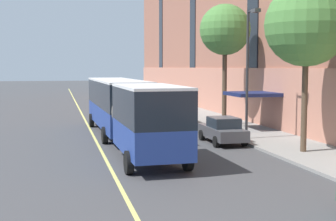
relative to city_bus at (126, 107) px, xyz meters
name	(u,v)px	position (x,y,z in m)	size (l,w,h in m)	color
ground_plane	(135,146)	(0.30, -1.58, -2.11)	(260.00, 260.00, 0.00)	#424244
sidewalk	(253,133)	(8.77, 1.42, -2.04)	(4.34, 160.00, 0.15)	gray
city_bus	(126,107)	(0.00, 0.00, 0.00)	(3.30, 19.40, 3.64)	navy
parked_car_black_1	(179,114)	(5.35, 8.08, -1.33)	(1.96, 4.31, 1.56)	black
parked_car_champagne_3	(131,96)	(5.25, 32.01, -1.33)	(1.99, 4.77, 1.56)	#BCAD89
parked_car_darkgray_4	(223,130)	(5.48, -1.68, -1.33)	(1.92, 4.25, 1.56)	#4C4C51
parked_car_champagne_5	(145,101)	(5.30, 22.60, -1.33)	(2.03, 4.77, 1.56)	#BCAD89
street_tree_mid_block	(307,25)	(8.32, -5.95, 4.46)	(4.22, 4.22, 8.55)	brown
street_tree_far_uptown	(225,30)	(8.32, 5.80, 5.08)	(3.79, 3.79, 8.99)	brown
street_lamp	(249,62)	(7.19, -1.39, 2.68)	(0.36, 1.48, 7.68)	#2D2D30
fire_hydrant	(166,105)	(7.09, 20.14, -1.62)	(0.42, 0.24, 0.72)	red
lane_centerline	(95,140)	(-1.70, 1.42, -2.11)	(0.16, 140.00, 0.01)	#E0D66B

